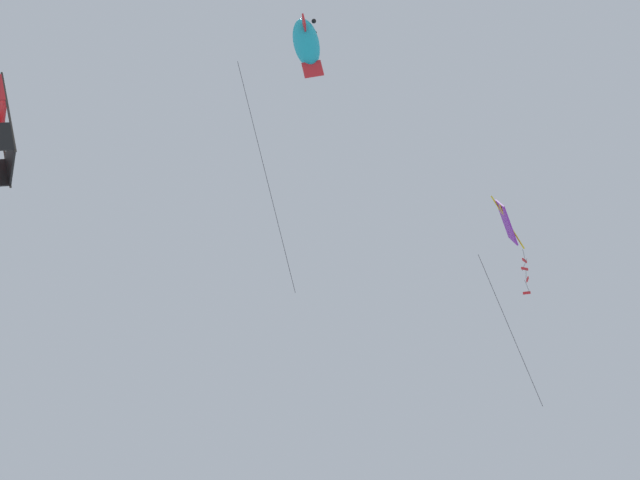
% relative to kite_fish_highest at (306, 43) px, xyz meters
% --- Properties ---
extents(kite_fish_highest, '(2.61, 1.93, 6.94)m').
position_rel_kite_fish_highest_xyz_m(kite_fish_highest, '(0.00, 0.00, 0.00)').
color(kite_fish_highest, '#1EB2C6').
extents(kite_diamond_far_centre, '(1.86, 1.11, 4.99)m').
position_rel_kite_fish_highest_xyz_m(kite_diamond_far_centre, '(-2.83, 3.98, -4.61)').
color(kite_diamond_far_centre, purple).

